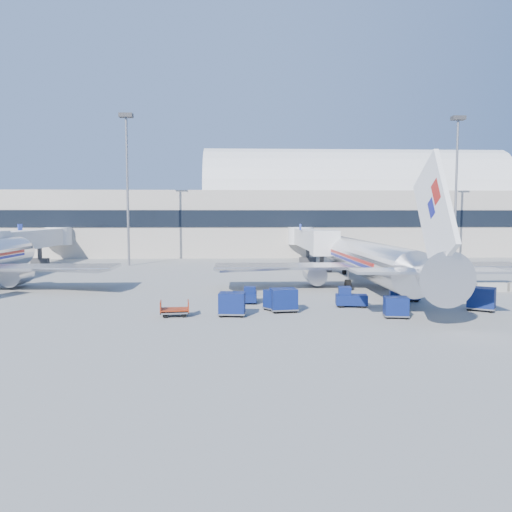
{
  "coord_description": "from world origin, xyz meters",
  "views": [
    {
      "loc": [
        -3.87,
        -45.76,
        7.44
      ],
      "look_at": [
        -1.75,
        6.0,
        3.29
      ],
      "focal_mm": 35.0,
      "sensor_mm": 36.0,
      "label": 1
    }
  ],
  "objects_px": {
    "barrier_near": "(458,287)",
    "tug_right": "(403,292)",
    "cart_train_b": "(277,299)",
    "mast_east": "(457,168)",
    "jetbridge_near": "(310,239)",
    "barrier_mid": "(491,287)",
    "cart_train_c": "(232,304)",
    "jetbridge_mid": "(34,239)",
    "cart_train_a": "(284,300)",
    "tug_left": "(250,295)",
    "cart_open_red": "(175,311)",
    "cart_solo_far": "(481,298)",
    "airliner_main": "(371,260)",
    "tug_lead": "(350,298)",
    "mast_west": "(127,167)",
    "cart_solo_near": "(396,307)"
  },
  "relations": [
    {
      "from": "mast_west",
      "to": "barrier_near",
      "type": "bearing_deg",
      "value": -36.38
    },
    {
      "from": "mast_east",
      "to": "cart_solo_near",
      "type": "height_order",
      "value": "mast_east"
    },
    {
      "from": "tug_left",
      "to": "cart_open_red",
      "type": "distance_m",
      "value": 7.97
    },
    {
      "from": "barrier_near",
      "to": "tug_right",
      "type": "relative_size",
      "value": 1.09
    },
    {
      "from": "mast_east",
      "to": "tug_right",
      "type": "relative_size",
      "value": 8.19
    },
    {
      "from": "airliner_main",
      "to": "jetbridge_near",
      "type": "height_order",
      "value": "airliner_main"
    },
    {
      "from": "tug_left",
      "to": "cart_train_b",
      "type": "xyz_separation_m",
      "value": [
        2.06,
        -3.39,
        0.21
      ]
    },
    {
      "from": "cart_train_c",
      "to": "cart_open_red",
      "type": "height_order",
      "value": "cart_train_c"
    },
    {
      "from": "cart_train_b",
      "to": "mast_east",
      "type": "bearing_deg",
      "value": 13.71
    },
    {
      "from": "tug_lead",
      "to": "cart_train_b",
      "type": "xyz_separation_m",
      "value": [
        -6.12,
        -1.18,
        0.13
      ]
    },
    {
      "from": "cart_open_red",
      "to": "cart_solo_far",
      "type": "bearing_deg",
      "value": -3.47
    },
    {
      "from": "barrier_mid",
      "to": "tug_left",
      "type": "height_order",
      "value": "tug_left"
    },
    {
      "from": "jetbridge_near",
      "to": "barrier_near",
      "type": "bearing_deg",
      "value": -70.15
    },
    {
      "from": "cart_train_a",
      "to": "cart_solo_near",
      "type": "distance_m",
      "value": 8.42
    },
    {
      "from": "cart_open_red",
      "to": "cart_train_c",
      "type": "bearing_deg",
      "value": -7.34
    },
    {
      "from": "mast_east",
      "to": "cart_train_a",
      "type": "xyz_separation_m",
      "value": [
        -30.15,
        -37.54,
        -13.82
      ]
    },
    {
      "from": "barrier_mid",
      "to": "tug_right",
      "type": "xyz_separation_m",
      "value": [
        -10.42,
        -4.89,
        0.31
      ]
    },
    {
      "from": "jetbridge_mid",
      "to": "barrier_mid",
      "type": "height_order",
      "value": "jetbridge_mid"
    },
    {
      "from": "tug_left",
      "to": "cart_train_b",
      "type": "relative_size",
      "value": 0.99
    },
    {
      "from": "jetbridge_near",
      "to": "mast_east",
      "type": "distance_m",
      "value": 24.91
    },
    {
      "from": "jetbridge_near",
      "to": "cart_train_c",
      "type": "xyz_separation_m",
      "value": [
        -11.74,
        -39.8,
        -2.98
      ]
    },
    {
      "from": "airliner_main",
      "to": "barrier_mid",
      "type": "relative_size",
      "value": 12.42
    },
    {
      "from": "tug_right",
      "to": "cart_train_a",
      "type": "bearing_deg",
      "value": -145.09
    },
    {
      "from": "barrier_near",
      "to": "cart_train_c",
      "type": "bearing_deg",
      "value": -153.61
    },
    {
      "from": "jetbridge_near",
      "to": "cart_train_c",
      "type": "relative_size",
      "value": 12.78
    },
    {
      "from": "airliner_main",
      "to": "jetbridge_mid",
      "type": "distance_m",
      "value": 51.62
    },
    {
      "from": "tug_lead",
      "to": "cart_solo_near",
      "type": "bearing_deg",
      "value": -55.11
    },
    {
      "from": "jetbridge_mid",
      "to": "cart_train_a",
      "type": "relative_size",
      "value": 12.16
    },
    {
      "from": "barrier_mid",
      "to": "cart_train_c",
      "type": "xyz_separation_m",
      "value": [
        -25.45,
        -10.99,
        0.49
      ]
    },
    {
      "from": "airliner_main",
      "to": "tug_lead",
      "type": "xyz_separation_m",
      "value": [
        -4.49,
        -10.11,
        -2.17
      ]
    },
    {
      "from": "cart_open_red",
      "to": "cart_train_a",
      "type": "bearing_deg",
      "value": 3.11
    },
    {
      "from": "mast_west",
      "to": "barrier_mid",
      "type": "xyz_separation_m",
      "value": [
        41.3,
        -28.0,
        -14.34
      ]
    },
    {
      "from": "tug_left",
      "to": "cart_solo_far",
      "type": "relative_size",
      "value": 0.89
    },
    {
      "from": "cart_train_c",
      "to": "cart_solo_near",
      "type": "height_order",
      "value": "cart_train_c"
    },
    {
      "from": "barrier_near",
      "to": "tug_left",
      "type": "bearing_deg",
      "value": -165.36
    },
    {
      "from": "jetbridge_mid",
      "to": "jetbridge_near",
      "type": "bearing_deg",
      "value": 0.0
    },
    {
      "from": "barrier_mid",
      "to": "jetbridge_mid",
      "type": "bearing_deg",
      "value": 152.65
    },
    {
      "from": "barrier_near",
      "to": "cart_train_c",
      "type": "distance_m",
      "value": 24.73
    },
    {
      "from": "mast_east",
      "to": "tug_left",
      "type": "relative_size",
      "value": 9.71
    },
    {
      "from": "cart_open_red",
      "to": "barrier_mid",
      "type": "bearing_deg",
      "value": 13.8
    },
    {
      "from": "cart_train_a",
      "to": "cart_solo_far",
      "type": "bearing_deg",
      "value": -8.31
    },
    {
      "from": "airliner_main",
      "to": "cart_train_b",
      "type": "relative_size",
      "value": 15.84
    },
    {
      "from": "barrier_near",
      "to": "tug_lead",
      "type": "bearing_deg",
      "value": -148.65
    },
    {
      "from": "cart_train_b",
      "to": "cart_open_red",
      "type": "xyz_separation_m",
      "value": [
        -7.8,
        -2.13,
        -0.47
      ]
    },
    {
      "from": "tug_lead",
      "to": "cart_train_a",
      "type": "height_order",
      "value": "cart_train_a"
    },
    {
      "from": "cart_train_a",
      "to": "barrier_near",
      "type": "bearing_deg",
      "value": 20.03
    },
    {
      "from": "mast_east",
      "to": "cart_train_a",
      "type": "height_order",
      "value": "mast_east"
    },
    {
      "from": "jetbridge_mid",
      "to": "cart_train_a",
      "type": "xyz_separation_m",
      "value": [
        34.25,
        -38.35,
        -2.95
      ]
    },
    {
      "from": "jetbridge_mid",
      "to": "cart_solo_far",
      "type": "bearing_deg",
      "value": -37.68
    },
    {
      "from": "tug_left",
      "to": "cart_solo_near",
      "type": "xyz_separation_m",
      "value": [
        10.52,
        -6.73,
        0.16
      ]
    }
  ]
}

